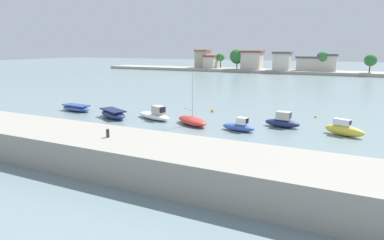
{
  "coord_description": "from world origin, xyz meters",
  "views": [
    {
      "loc": [
        22.23,
        -24.66,
        8.26
      ],
      "look_at": [
        6.83,
        7.29,
        0.41
      ],
      "focal_mm": 30.48,
      "sensor_mm": 36.0,
      "label": 1
    }
  ],
  "objects": [
    {
      "name": "moored_boat_0",
      "position": [
        -10.37,
        7.25,
        0.41
      ],
      "size": [
        5.08,
        2.17,
        0.86
      ],
      "rotation": [
        0.0,
        0.0,
        -0.09
      ],
      "color": "#3856A8",
      "rests_on": "ground"
    },
    {
      "name": "moored_boat_2",
      "position": [
        1.87,
        7.39,
        0.53
      ],
      "size": [
        5.38,
        3.29,
        1.69
      ],
      "rotation": [
        0.0,
        0.0,
        -0.34
      ],
      "color": "white",
      "rests_on": "ground"
    },
    {
      "name": "distant_shoreline",
      "position": [
        -1.94,
        88.67,
        2.22
      ],
      "size": [
        133.93,
        10.88,
        7.97
      ],
      "color": "#9E998C",
      "rests_on": "ground"
    },
    {
      "name": "mooring_bollard",
      "position": [
        7.5,
        -7.54,
        2.49
      ],
      "size": [
        0.23,
        0.23,
        0.58
      ],
      "primitive_type": "cylinder",
      "color": "#2D2D33",
      "rests_on": "seawall_embankment"
    },
    {
      "name": "mooring_buoy_0",
      "position": [
        6.34,
        14.47,
        0.19
      ],
      "size": [
        0.38,
        0.38,
        0.38
      ],
      "primitive_type": "sphere",
      "color": "orange",
      "rests_on": "ground"
    },
    {
      "name": "seawall_embankment",
      "position": [
        0.0,
        -7.32,
        1.1
      ],
      "size": [
        98.37,
        5.7,
        2.2
      ],
      "primitive_type": "cube",
      "color": "gray",
      "rests_on": "ground"
    },
    {
      "name": "ground_plane",
      "position": [
        0.0,
        0.0,
        0.0
      ],
      "size": [
        400.0,
        400.0,
        0.0
      ],
      "primitive_type": "plane",
      "color": "slate"
    },
    {
      "name": "moored_boat_6",
      "position": [
        22.23,
        9.01,
        0.6
      ],
      "size": [
        3.88,
        2.38,
        1.59
      ],
      "rotation": [
        0.0,
        0.0,
        -0.38
      ],
      "color": "yellow",
      "rests_on": "ground"
    },
    {
      "name": "mooring_buoy_2",
      "position": [
        18.98,
        16.73,
        0.14
      ],
      "size": [
        0.29,
        0.29,
        0.29
      ],
      "primitive_type": "sphere",
      "color": "yellow",
      "rests_on": "ground"
    },
    {
      "name": "moored_boat_1",
      "position": [
        -3.02,
        5.82,
        0.5
      ],
      "size": [
        5.32,
        3.9,
        1.04
      ],
      "rotation": [
        0.0,
        0.0,
        -0.45
      ],
      "color": "navy",
      "rests_on": "ground"
    },
    {
      "name": "moored_boat_5",
      "position": [
        16.25,
        9.96,
        0.62
      ],
      "size": [
        3.78,
        1.6,
        1.69
      ],
      "rotation": [
        0.0,
        0.0,
        -0.09
      ],
      "color": "navy",
      "rests_on": "ground"
    },
    {
      "name": "mooring_buoy_1",
      "position": [
        23.15,
        1.36,
        0.16
      ],
      "size": [
        0.32,
        0.32,
        0.32
      ],
      "primitive_type": "sphere",
      "color": "red",
      "rests_on": "ground"
    },
    {
      "name": "moored_boat_4",
      "position": [
        12.58,
        6.4,
        0.47
      ],
      "size": [
        3.6,
        1.66,
        1.43
      ],
      "rotation": [
        0.0,
        0.0,
        -0.12
      ],
      "color": "#3856A8",
      "rests_on": "ground"
    },
    {
      "name": "moored_boat_3",
      "position": [
        7.11,
        6.73,
        0.47
      ],
      "size": [
        4.95,
        3.92,
        5.76
      ],
      "rotation": [
        0.0,
        0.0,
        -0.52
      ],
      "color": "#C63833",
      "rests_on": "ground"
    }
  ]
}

